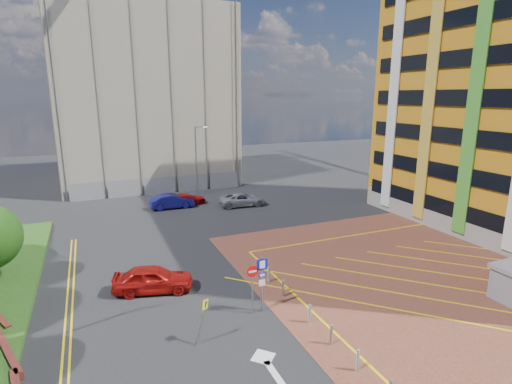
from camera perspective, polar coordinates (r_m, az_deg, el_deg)
ground at (r=21.64m, az=0.67°, el=-18.15°), size 140.00×140.00×0.00m
forecourt at (r=29.50m, az=26.95°, el=-10.64°), size 26.00×26.00×0.02m
retaining_wall at (r=22.38m, az=-32.58°, el=-18.75°), size 6.06×20.33×0.40m
lamp_back at (r=46.82m, az=-8.47°, el=4.87°), size 1.53×0.16×8.00m
sign_cluster at (r=21.59m, az=0.35°, el=-12.30°), size 1.17×0.12×3.20m
warning_sign at (r=19.55m, az=-7.64°, el=-17.17°), size 0.78×0.42×2.25m
bollard_row at (r=21.06m, az=8.62°, el=-17.80°), size 0.14×11.14×0.90m
construction_building at (r=57.33m, az=-15.87°, el=12.77°), size 21.20×19.20×22.00m
construction_fence at (r=48.72m, az=-12.43°, el=1.02°), size 21.60×0.06×2.00m
car_red_left at (r=25.00m, az=-14.51°, el=-11.93°), size 4.97×2.99×1.58m
car_blue_back at (r=42.12m, az=-11.91°, el=-1.30°), size 4.51×1.64×1.48m
car_red_back at (r=43.09m, az=-9.89°, el=-1.04°), size 4.48×2.55×1.22m
car_silver_back at (r=42.14m, az=-1.96°, el=-1.07°), size 5.10×2.66×1.37m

